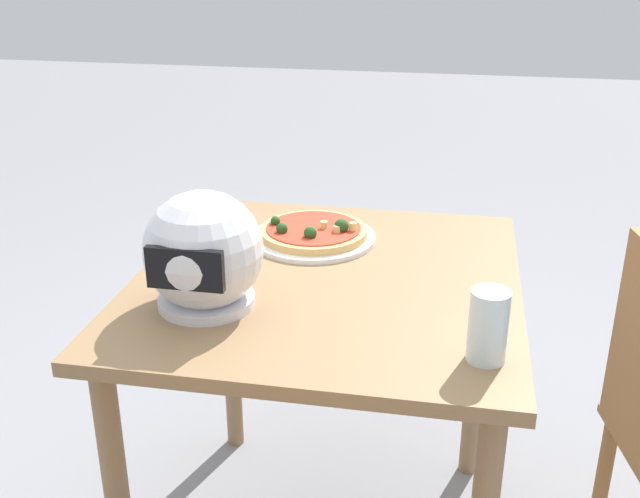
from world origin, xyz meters
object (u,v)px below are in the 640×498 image
(motorcycle_helmet, at_px, (203,253))
(drinking_glass, at_px, (488,326))
(pizza, at_px, (314,231))
(dining_table, at_px, (327,322))

(motorcycle_helmet, relative_size, drinking_glass, 1.79)
(pizza, distance_m, motorcycle_helmet, 0.42)
(dining_table, height_order, motorcycle_helmet, motorcycle_helmet)
(motorcycle_helmet, distance_m, drinking_glass, 0.57)
(pizza, height_order, motorcycle_helmet, motorcycle_helmet)
(dining_table, relative_size, pizza, 3.39)
(motorcycle_helmet, bearing_deg, dining_table, -140.32)
(drinking_glass, bearing_deg, pizza, -50.39)
(drinking_glass, bearing_deg, motorcycle_helmet, -11.47)
(motorcycle_helmet, bearing_deg, drinking_glass, 168.53)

